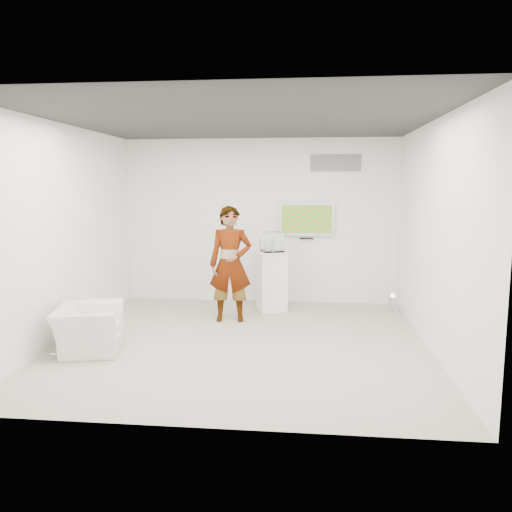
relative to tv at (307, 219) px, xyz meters
name	(u,v)px	position (x,y,z in m)	size (l,w,h in m)	color
room	(243,234)	(-0.85, -2.45, -0.05)	(5.01, 5.01, 3.00)	#ABA59D
tv	(307,219)	(0.00, 0.00, 0.00)	(1.00, 0.08, 0.60)	silver
logo_decal	(336,163)	(0.50, 0.04, 1.00)	(0.90, 0.02, 0.30)	slate
person	(230,264)	(-1.19, -1.36, -0.63)	(0.67, 0.44, 1.84)	silver
armchair	(89,329)	(-2.81, -3.04, -1.25)	(0.91, 0.80, 0.59)	silver
pedestal	(272,281)	(-0.58, -0.61, -1.04)	(0.50, 0.50, 1.03)	white
floor_uplight	(392,303)	(1.49, -0.54, -1.40)	(0.19, 0.19, 0.30)	silver
vitrine	(272,242)	(-0.58, -0.61, -0.35)	(0.34, 0.34, 0.34)	white
console	(272,246)	(-0.58, -0.61, -0.42)	(0.05, 0.15, 0.21)	white
wii_remote	(246,217)	(-0.95, -1.19, 0.11)	(0.03, 0.13, 0.03)	white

